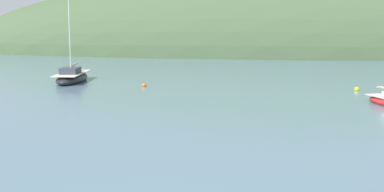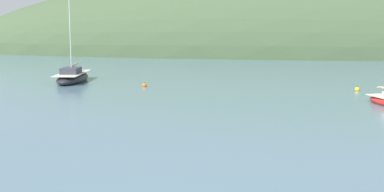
% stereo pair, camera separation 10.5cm
% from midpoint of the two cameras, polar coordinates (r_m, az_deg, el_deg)
% --- Properties ---
extents(far_shoreline_hill, '(150.00, 36.00, 32.78)m').
position_cam_midpoint_polar(far_shoreline_hill, '(100.61, 17.62, 4.53)').
color(far_shoreline_hill, '#425638').
rests_on(far_shoreline_hill, ground).
extents(sailboat_yellow_far, '(2.98, 7.69, 9.83)m').
position_cam_midpoint_polar(sailboat_yellow_far, '(54.43, -12.99, 1.98)').
color(sailboat_yellow_far, '#232328').
rests_on(sailboat_yellow_far, ground).
extents(mooring_buoy_inner, '(0.44, 0.44, 0.54)m').
position_cam_midpoint_polar(mooring_buoy_inner, '(49.61, -5.30, 1.16)').
color(mooring_buoy_inner, orange).
rests_on(mooring_buoy_inner, ground).
extents(mooring_buoy_outer, '(0.44, 0.44, 0.54)m').
position_cam_midpoint_polar(mooring_buoy_outer, '(48.98, 17.43, 0.70)').
color(mooring_buoy_outer, yellow).
rests_on(mooring_buoy_outer, ground).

